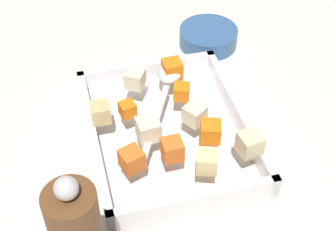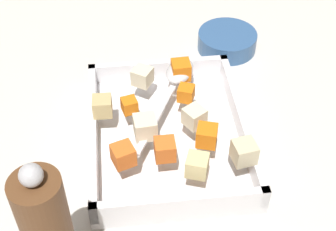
% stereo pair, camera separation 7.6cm
% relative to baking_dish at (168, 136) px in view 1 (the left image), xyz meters
% --- Properties ---
extents(ground_plane, '(4.00, 4.00, 0.00)m').
position_rel_baking_dish_xyz_m(ground_plane, '(0.01, -0.01, -0.01)').
color(ground_plane, beige).
extents(baking_dish, '(0.31, 0.25, 0.05)m').
position_rel_baking_dish_xyz_m(baking_dish, '(0.00, 0.00, 0.00)').
color(baking_dish, silver).
rests_on(baking_dish, ground_plane).
extents(carrot_chunk_far_right, '(0.03, 0.03, 0.02)m').
position_rel_baking_dish_xyz_m(carrot_chunk_far_right, '(-0.03, -0.06, 0.05)').
color(carrot_chunk_far_right, orange).
rests_on(carrot_chunk_far_right, baking_dish).
extents(carrot_chunk_near_spoon, '(0.04, 0.04, 0.03)m').
position_rel_baking_dish_xyz_m(carrot_chunk_near_spoon, '(0.08, -0.07, 0.05)').
color(carrot_chunk_near_spoon, orange).
rests_on(carrot_chunk_near_spoon, baking_dish).
extents(carrot_chunk_rim_edge, '(0.03, 0.03, 0.02)m').
position_rel_baking_dish_xyz_m(carrot_chunk_rim_edge, '(-0.05, 0.03, 0.05)').
color(carrot_chunk_rim_edge, orange).
rests_on(carrot_chunk_rim_edge, baking_dish).
extents(carrot_chunk_near_right, '(0.03, 0.03, 0.03)m').
position_rel_baking_dish_xyz_m(carrot_chunk_near_right, '(-0.10, 0.03, 0.05)').
color(carrot_chunk_near_right, orange).
rests_on(carrot_chunk_near_right, baking_dish).
extents(carrot_chunk_heap_top, '(0.03, 0.03, 0.03)m').
position_rel_baking_dish_xyz_m(carrot_chunk_heap_top, '(0.07, -0.01, 0.05)').
color(carrot_chunk_heap_top, orange).
rests_on(carrot_chunk_heap_top, baking_dish).
extents(carrot_chunk_front_center, '(0.04, 0.04, 0.03)m').
position_rel_baking_dish_xyz_m(carrot_chunk_front_center, '(0.05, 0.05, 0.05)').
color(carrot_chunk_front_center, orange).
rests_on(carrot_chunk_front_center, baking_dish).
extents(potato_chunk_mid_left, '(0.04, 0.04, 0.03)m').
position_rel_baking_dish_xyz_m(potato_chunk_mid_left, '(0.01, 0.04, 0.05)').
color(potato_chunk_mid_left, beige).
rests_on(potato_chunk_mid_left, baking_dish).
extents(potato_chunk_center, '(0.04, 0.04, 0.03)m').
position_rel_baking_dish_xyz_m(potato_chunk_center, '(-0.09, -0.03, 0.05)').
color(potato_chunk_center, beige).
rests_on(potato_chunk_center, baking_dish).
extents(potato_chunk_far_left, '(0.04, 0.04, 0.03)m').
position_rel_baking_dish_xyz_m(potato_chunk_far_left, '(0.03, -0.04, 0.05)').
color(potato_chunk_far_left, beige).
rests_on(potato_chunk_far_left, baking_dish).
extents(potato_chunk_corner_se, '(0.03, 0.03, 0.03)m').
position_rel_baking_dish_xyz_m(potato_chunk_corner_se, '(-0.03, -0.10, 0.05)').
color(potato_chunk_corner_se, tan).
rests_on(potato_chunk_corner_se, baking_dish).
extents(potato_chunk_mid_right, '(0.04, 0.04, 0.03)m').
position_rel_baking_dish_xyz_m(potato_chunk_mid_right, '(0.09, 0.10, 0.05)').
color(potato_chunk_mid_right, beige).
rests_on(potato_chunk_mid_right, baking_dish).
extents(potato_chunk_under_handle, '(0.04, 0.04, 0.03)m').
position_rel_baking_dish_xyz_m(potato_chunk_under_handle, '(0.11, 0.03, 0.05)').
color(potato_chunk_under_handle, '#E0CC89').
rests_on(potato_chunk_under_handle, baking_dish).
extents(serving_spoon, '(0.22, 0.12, 0.02)m').
position_rel_baking_dish_xyz_m(serving_spoon, '(-0.09, 0.03, 0.04)').
color(serving_spoon, silver).
rests_on(serving_spoon, baking_dish).
extents(small_prep_bowl, '(0.11, 0.11, 0.04)m').
position_rel_baking_dish_xyz_m(small_prep_bowl, '(-0.24, 0.14, 0.00)').
color(small_prep_bowl, '#33598C').
rests_on(small_prep_bowl, ground_plane).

